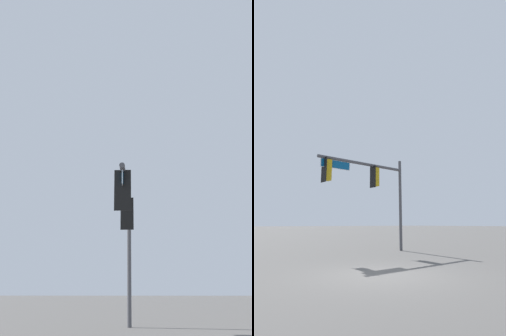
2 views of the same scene
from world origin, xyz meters
The scene contains 2 objects.
ground_plane centered at (0.00, 0.00, 0.00)m, with size 400.00×400.00×0.00m, color #514F4C.
signal_pole_near centered at (-3.07, -5.46, 4.10)m, with size 5.89×0.66×5.58m.
Camera 2 is at (5.40, 6.85, 1.58)m, focal length 28.00 mm.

